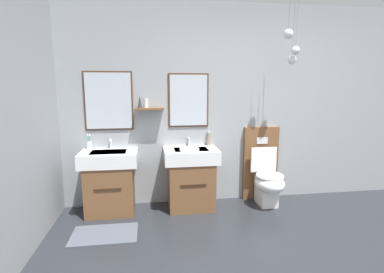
% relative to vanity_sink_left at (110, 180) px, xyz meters
% --- Properties ---
extents(wall_back, '(5.15, 0.57, 2.59)m').
position_rel_vanity_sink_left_xyz_m(wall_back, '(1.83, 0.27, 0.89)').
color(wall_back, '#999EA3').
rests_on(wall_back, ground).
extents(bath_mat, '(0.68, 0.44, 0.01)m').
position_rel_vanity_sink_left_xyz_m(bath_mat, '(0.00, -0.60, -0.40)').
color(bath_mat, '#474C56').
rests_on(bath_mat, ground).
extents(vanity_sink_left, '(0.67, 0.50, 0.77)m').
position_rel_vanity_sink_left_xyz_m(vanity_sink_left, '(0.00, 0.00, 0.00)').
color(vanity_sink_left, brown).
rests_on(vanity_sink_left, ground).
extents(tap_on_left_sink, '(0.03, 0.13, 0.11)m').
position_rel_vanity_sink_left_xyz_m(tap_on_left_sink, '(0.00, 0.18, 0.43)').
color(tap_on_left_sink, silver).
rests_on(tap_on_left_sink, vanity_sink_left).
extents(vanity_sink_right, '(0.67, 0.50, 0.77)m').
position_rel_vanity_sink_left_xyz_m(vanity_sink_right, '(1.00, 0.00, 0.00)').
color(vanity_sink_right, brown).
rests_on(vanity_sink_right, ground).
extents(tap_on_right_sink, '(0.03, 0.13, 0.11)m').
position_rel_vanity_sink_left_xyz_m(tap_on_right_sink, '(1.00, 0.18, 0.43)').
color(tap_on_right_sink, silver).
rests_on(tap_on_right_sink, vanity_sink_right).
extents(toilet, '(0.48, 0.62, 1.00)m').
position_rel_vanity_sink_left_xyz_m(toilet, '(1.99, 0.01, -0.03)').
color(toilet, brown).
rests_on(toilet, ground).
extents(toothbrush_cup, '(0.07, 0.07, 0.20)m').
position_rel_vanity_sink_left_xyz_m(toothbrush_cup, '(-0.26, 0.17, 0.42)').
color(toothbrush_cup, silver).
rests_on(toothbrush_cup, vanity_sink_left).
extents(soap_dispenser, '(0.06, 0.06, 0.20)m').
position_rel_vanity_sink_left_xyz_m(soap_dispenser, '(1.27, 0.18, 0.45)').
color(soap_dispenser, gray).
rests_on(soap_dispenser, vanity_sink_right).
extents(folded_hand_towel, '(0.22, 0.16, 0.04)m').
position_rel_vanity_sink_left_xyz_m(folded_hand_towel, '(0.96, -0.15, 0.39)').
color(folded_hand_towel, white).
rests_on(folded_hand_towel, vanity_sink_right).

